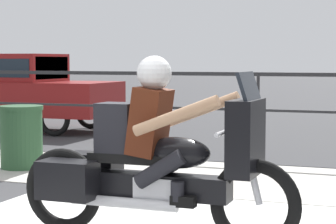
{
  "coord_description": "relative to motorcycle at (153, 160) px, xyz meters",
  "views": [
    {
      "loc": [
        2.3,
        -4.62,
        1.52
      ],
      "look_at": [
        0.24,
        0.84,
        1.05
      ],
      "focal_mm": 70.0,
      "sensor_mm": 36.0,
      "label": 1
    }
  ],
  "objects": [
    {
      "name": "trash_bin",
      "position": [
        -3.09,
        2.75,
        -0.24
      ],
      "size": [
        0.61,
        0.61,
        0.88
      ],
      "color": "#284C2D",
      "rests_on": "ground"
    },
    {
      "name": "fence_railing",
      "position": [
        -0.27,
        5.09,
        0.35
      ],
      "size": [
        36.0,
        0.05,
        1.32
      ],
      "color": "#232326",
      "rests_on": "ground"
    },
    {
      "name": "sidewalk_band",
      "position": [
        -0.27,
        3.01,
        -0.68
      ],
      "size": [
        44.0,
        2.4,
        0.01
      ],
      "primitive_type": "cube",
      "color": "#B7B2A8",
      "rests_on": "ground"
    },
    {
      "name": "parked_car",
      "position": [
        -6.1,
        7.06,
        0.25
      ],
      "size": [
        4.37,
        1.68,
        1.64
      ],
      "rotation": [
        0.0,
        0.0,
        0.05
      ],
      "color": "maroon",
      "rests_on": "ground"
    },
    {
      "name": "motorcycle",
      "position": [
        0.0,
        0.0,
        0.0
      ],
      "size": [
        2.47,
        0.76,
        1.55
      ],
      "rotation": [
        0.0,
        0.0,
        -0.08
      ],
      "color": "black",
      "rests_on": "ground"
    }
  ]
}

